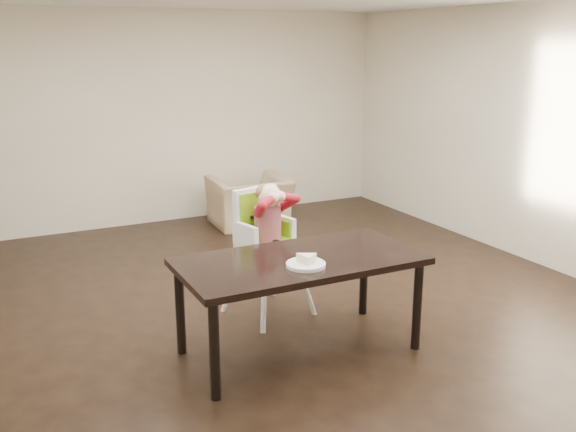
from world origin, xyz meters
name	(u,v)px	position (x,y,z in m)	size (l,w,h in m)	color
ground	(289,316)	(0.00, 0.00, 0.00)	(7.00, 7.00, 0.00)	black
room_walls	(289,100)	(0.00, 0.00, 1.86)	(6.02, 7.02, 2.71)	beige
dining_table	(300,268)	(-0.21, -0.59, 0.67)	(1.80, 0.90, 0.75)	black
high_chair	(266,222)	(-0.13, 0.18, 0.82)	(0.58, 0.58, 1.16)	white
plate	(306,262)	(-0.25, -0.77, 0.78)	(0.34, 0.34, 0.08)	white
armchair	(250,193)	(0.84, 2.80, 0.42)	(0.96, 0.62, 0.84)	tan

